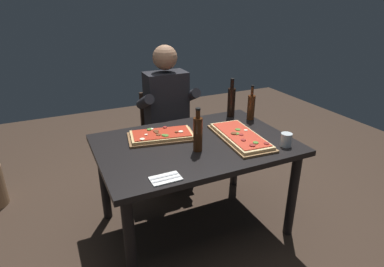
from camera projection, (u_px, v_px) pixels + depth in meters
ground_plane at (195, 224)px, 2.64m from camera, size 6.40×6.40×0.00m
dining_table at (195, 154)px, 2.39m from camera, size 1.40×0.96×0.74m
pizza_rectangular_front at (162, 135)px, 2.41m from camera, size 0.53×0.35×0.05m
pizza_rectangular_left at (240, 137)px, 2.39m from camera, size 0.32×0.62×0.05m
wine_bottle_dark at (251, 107)px, 2.74m from camera, size 0.06×0.06×0.30m
oil_bottle_amber at (198, 133)px, 2.17m from camera, size 0.06×0.06×0.31m
vinegar_bottle_green at (231, 101)px, 2.80m from camera, size 0.07×0.07×0.34m
tumbler_near_camera at (286, 140)px, 2.28m from camera, size 0.08×0.08×0.10m
napkin_cutlery_set at (166, 179)px, 1.88m from camera, size 0.18×0.11×0.01m
diner_chair at (165, 131)px, 3.19m from camera, size 0.44×0.44×0.87m
seated_diner at (168, 110)px, 2.99m from camera, size 0.53×0.41×1.33m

